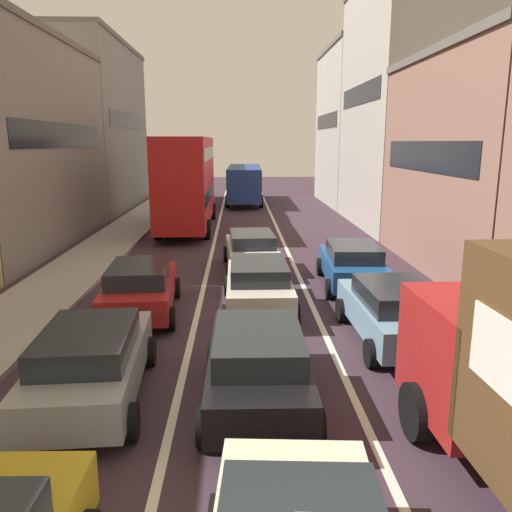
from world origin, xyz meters
The scene contains 14 objects.
sidewalk_left centered at (-6.70, 20.00, 0.07)m, with size 2.60×64.00×0.14m, color #A2A2A2.
lane_stripe_left centered at (-1.70, 20.00, 0.01)m, with size 0.16×60.00×0.01m, color silver.
lane_stripe_right centered at (1.70, 20.00, 0.01)m, with size 0.16×60.00×0.01m, color silver.
building_row_left centered at (-12.00, 24.03, 5.01)m, with size 7.20×43.90×11.81m.
building_row_right centered at (9.90, 23.18, 5.75)m, with size 7.20×43.90×13.78m.
sedan_centre_lane_second centered at (-0.16, 6.46, 0.80)m, with size 2.09×4.31×1.49m.
wagon_left_lane_second centered at (-3.30, 6.61, 0.80)m, with size 2.27×4.40×1.49m.
hatchback_centre_lane_third centered at (0.07, 11.86, 0.80)m, with size 2.07×4.31×1.49m.
sedan_left_lane_third centered at (-3.30, 11.65, 0.80)m, with size 2.30×4.41×1.49m.
coupe_centre_lane_fourth centered at (-0.01, 16.65, 0.80)m, with size 2.26×4.40×1.49m.
sedan_right_lane_behind_truck centered at (3.26, 9.34, 0.80)m, with size 2.15×4.35×1.49m.
wagon_right_lane_far centered at (3.34, 14.28, 0.80)m, with size 2.25×4.39×1.49m.
bus_mid_queue_primary centered at (-3.33, 26.29, 2.83)m, with size 2.84×10.51×5.06m.
bus_far_queue_secondary centered at (-0.01, 38.83, 1.76)m, with size 2.93×10.54×2.90m.
Camera 1 is at (-0.50, -2.44, 4.83)m, focal length 35.98 mm.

